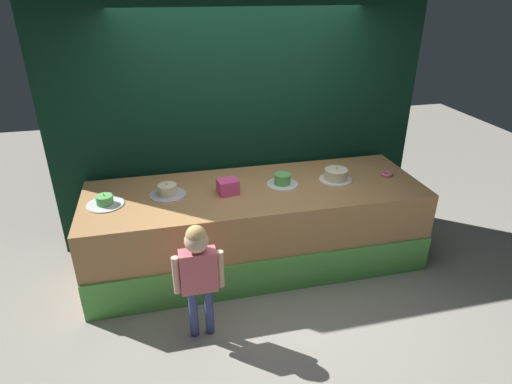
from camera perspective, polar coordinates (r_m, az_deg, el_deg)
name	(u,v)px	position (r m, az deg, el deg)	size (l,w,h in m)	color
ground_plane	(269,293)	(4.27, 1.74, -13.21)	(12.00, 12.00, 0.00)	gray
stage_platform	(256,226)	(4.48, -0.04, -4.51)	(3.37, 1.16, 0.86)	#B27F4C
curtain_backdrop	(241,113)	(4.69, -1.96, 10.40)	(4.02, 0.08, 2.88)	black
child_figure	(198,267)	(3.46, -7.68, -9.88)	(0.41, 0.19, 1.06)	#3F4C8C
pink_box	(228,187)	(4.16, -3.77, 0.72)	(0.19, 0.16, 0.14)	#EF4B92
donut	(387,174)	(4.77, 16.97, 2.30)	(0.12, 0.12, 0.03)	pink
cake_far_left	(105,201)	(4.19, -19.43, -1.19)	(0.34, 0.34, 0.12)	silver
cake_center_left	(168,191)	(4.22, -11.67, 0.16)	(0.35, 0.35, 0.17)	silver
cake_center_right	(282,180)	(4.35, 3.53, 1.57)	(0.32, 0.32, 0.11)	white
cake_far_right	(336,175)	(4.52, 10.56, 2.24)	(0.34, 0.34, 0.18)	white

